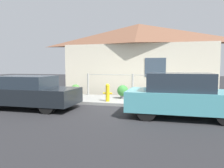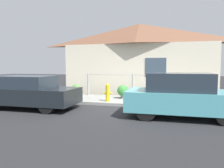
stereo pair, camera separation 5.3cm
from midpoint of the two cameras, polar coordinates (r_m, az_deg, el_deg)
The scene contains 9 objects.
ground_plane at distance 9.02m, azimuth 2.84°, elevation -5.94°, with size 60.00×60.00×0.00m, color #262628.
sidewalk at distance 10.14m, azimuth 4.25°, elevation -4.39°, with size 24.00×2.35×0.12m.
house at distance 13.01m, azimuth 6.83°, elevation 11.81°, with size 8.80×2.23×4.11m.
fence at distance 11.06m, azimuth 5.27°, elevation -0.01°, with size 4.90×0.10×1.14m.
car_left at distance 9.18m, azimuth -21.08°, elevation -1.99°, with size 3.80×1.71×1.28m.
car_right at distance 7.42m, azimuth 17.74°, elevation -2.89°, with size 3.64×1.74×1.45m.
fire_hydrant at distance 9.51m, azimuth -1.32°, elevation -2.14°, with size 0.40×0.18×0.78m.
potted_plant_near_hydrant at distance 10.35m, azimuth 2.66°, elevation -1.84°, with size 0.53×0.53×0.64m.
potted_plant_by_fence at distance 11.52m, azimuth -9.60°, elevation -1.40°, with size 0.46×0.46×0.59m.
Camera 1 is at (1.84, -8.67, 1.68)m, focal length 35.00 mm.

